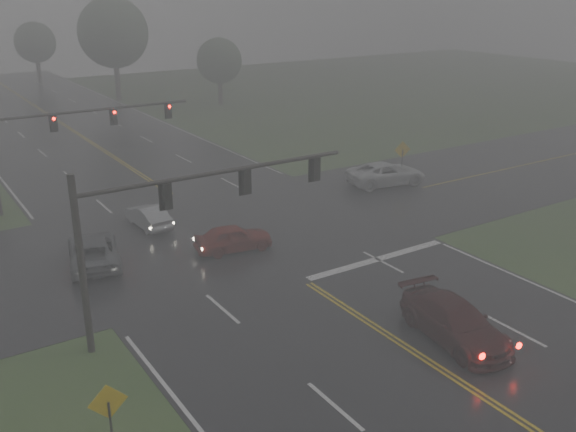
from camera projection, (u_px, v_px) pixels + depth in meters
main_road at (245, 243)px, 34.47m from camera, size 18.00×160.00×0.02m
cross_street at (228, 231)px, 36.04m from camera, size 120.00×14.00×0.02m
stop_bar at (377, 260)px, 32.35m from camera, size 8.50×0.50×0.01m
sedan_maroon at (453, 339)px, 25.11m from camera, size 2.89×5.56×1.54m
sedan_red at (234, 250)px, 33.48m from camera, size 4.24×2.22×1.37m
sedan_silver at (149, 227)px, 36.72m from camera, size 1.53×3.89×1.26m
car_grey at (95, 264)px, 31.83m from camera, size 3.45×5.47×1.41m
pickup_white at (386, 184)px, 44.49m from camera, size 5.88×3.51×1.53m
signal_gantry_near at (170, 213)px, 24.46m from camera, size 11.60×0.31×6.99m
signal_gantry_far at (58, 132)px, 38.97m from camera, size 12.52×0.33×6.50m
sign_diamond_west at (109, 411)px, 17.99m from camera, size 1.12×0.15×2.69m
sign_diamond_east at (402, 154)px, 44.54m from camera, size 1.17×0.33×2.88m
tree_ne_a at (113, 33)px, 73.84m from camera, size 8.05×8.05×11.83m
tree_e_near at (219, 61)px, 72.15m from camera, size 5.10×5.10×7.49m
tree_n_far at (35, 42)px, 89.08m from camera, size 5.60×5.60×8.23m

